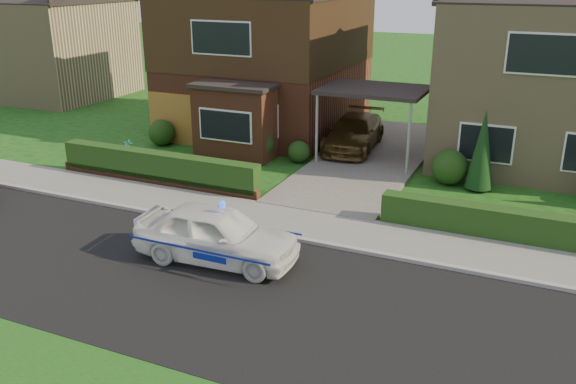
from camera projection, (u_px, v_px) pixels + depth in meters
The scene contains 23 objects.
ground at pixel (231, 290), 13.84m from camera, with size 120.00×120.00×0.00m, color #154712.
road at pixel (231, 290), 13.84m from camera, with size 60.00×6.00×0.02m, color black.
kerb at pixel (286, 237), 16.44m from camera, with size 60.00×0.16×0.12m, color #9E9993.
sidewalk at pixel (301, 224), 17.34m from camera, with size 60.00×2.00×0.10m, color slate.
driveway at pixel (371, 159), 23.26m from camera, with size 3.80×12.00×0.12m, color #666059.
house_left at pixel (267, 43), 26.66m from camera, with size 7.50×9.53×7.25m.
house_right at pixel (551, 62), 22.37m from camera, with size 7.50×8.06×7.25m.
carport_link at pixel (374, 91), 22.32m from camera, with size 3.80×3.00×2.77m.
garage_door at pixel (172, 119), 25.17m from camera, with size 2.20×0.10×2.10m, color brown.
dwarf_wall at pixel (156, 180), 20.54m from camera, with size 7.70×0.25×0.36m, color brown.
hedge_left at pixel (159, 184), 20.73m from camera, with size 7.50×0.55×0.90m, color black.
hedge_right at pixel (519, 243), 16.22m from camera, with size 7.50×0.55×0.80m, color black.
shrub_left_far at pixel (162, 133), 25.05m from camera, with size 1.08×1.08×1.08m, color black.
shrub_left_mid at pixel (257, 143), 23.12m from camera, with size 1.32×1.32×1.32m, color black.
shrub_left_near at pixel (299, 152), 22.85m from camera, with size 0.84×0.84×0.84m, color black.
shrub_right_near at pixel (450, 167), 20.48m from camera, with size 1.20×1.20×1.20m, color black.
conifer_a at pixel (482, 152), 19.68m from camera, with size 0.90×0.90×2.60m, color black.
neighbour_left at pixel (56, 49), 34.30m from camera, with size 6.50×7.00×5.20m, color tan.
police_car at pixel (216, 234), 15.03m from camera, with size 3.82×4.24×1.58m.
driveway_car at pixel (354, 132), 24.17m from camera, with size 1.82×4.47×1.30m, color brown.
potted_plant_a at pixel (128, 149), 23.36m from camera, with size 0.38×0.25×0.71m, color gray.
potted_plant_b at pixel (255, 179), 19.96m from camera, with size 0.36×0.44×0.80m, color gray.
potted_plant_c at pixel (212, 146), 23.63m from camera, with size 0.48×0.48×0.85m, color gray.
Camera 1 is at (6.15, -10.64, 6.87)m, focal length 38.00 mm.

